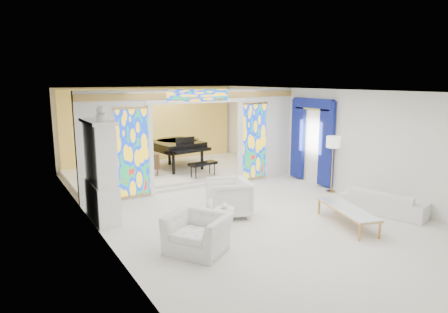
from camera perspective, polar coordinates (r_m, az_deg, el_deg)
floor at (r=10.68m, az=1.11°, el=-6.93°), size 12.00×12.00×0.00m
ceiling at (r=10.17m, az=1.17°, el=9.37°), size 7.00×12.00×0.02m
wall_back at (r=15.69m, az=-10.47°, el=4.28°), size 7.00×0.02×3.00m
wall_left at (r=9.02m, az=-18.15°, el=-0.99°), size 0.02×12.00×3.00m
wall_right at (r=12.49m, az=14.95°, el=2.40°), size 0.02×12.00×3.00m
partition_wall at (r=12.02m, az=-3.87°, el=3.16°), size 7.00×0.22×3.00m
stained_glass_left at (r=11.22m, az=-12.89°, el=0.52°), size 0.90×0.04×2.40m
stained_glass_right at (r=13.01m, az=4.38°, el=2.18°), size 0.90×0.04×2.40m
stained_glass_transom at (r=11.82m, az=-3.71°, el=8.71°), size 2.00×0.04×0.34m
alcove_platform at (r=14.18m, az=-7.62°, el=-2.13°), size 6.80×3.80×0.18m
gold_curtain_back at (r=15.58m, az=-10.32°, el=4.23°), size 6.70×0.10×2.90m
chandelier at (r=13.83m, az=-6.94°, el=7.86°), size 0.48×0.48×0.30m
blue_drapes at (r=12.91m, az=12.44°, el=3.13°), size 0.14×1.85×2.65m
china_cabinet at (r=9.72m, az=-17.18°, el=-2.10°), size 0.56×1.46×2.72m
armchair_left at (r=7.86m, az=-3.79°, el=-10.85°), size 1.45×1.49×0.73m
armchair_right at (r=9.74m, az=0.67°, el=-5.91°), size 1.26×1.24×0.91m
sofa at (r=10.76m, az=21.94°, el=-5.97°), size 1.36×2.16×0.59m
side_table at (r=8.79m, az=0.08°, el=-8.54°), size 0.53×0.53×0.53m
vase at (r=8.70m, az=0.08°, el=-6.86°), size 0.21×0.21×0.17m
coffee_table at (r=9.55m, az=17.20°, el=-7.23°), size 1.06×1.95×0.42m
floor_lamp at (r=12.00m, az=15.34°, el=1.64°), size 0.54×0.54×1.66m
grand_piano at (r=14.29m, az=-6.59°, el=1.60°), size 2.01×3.11×1.17m
tv_console at (r=13.29m, az=-10.58°, el=-0.64°), size 0.74×0.63×0.72m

